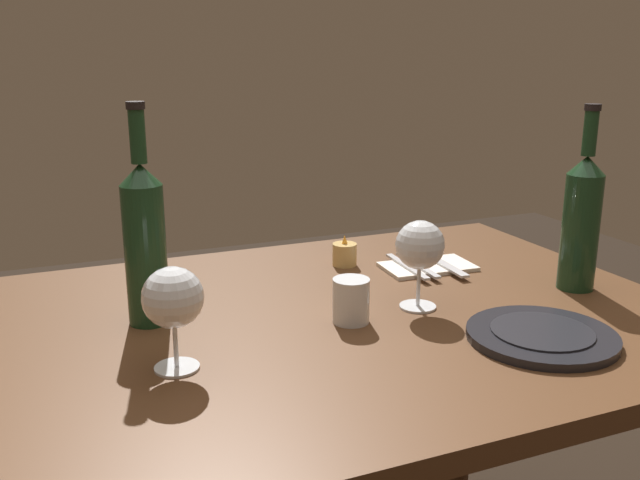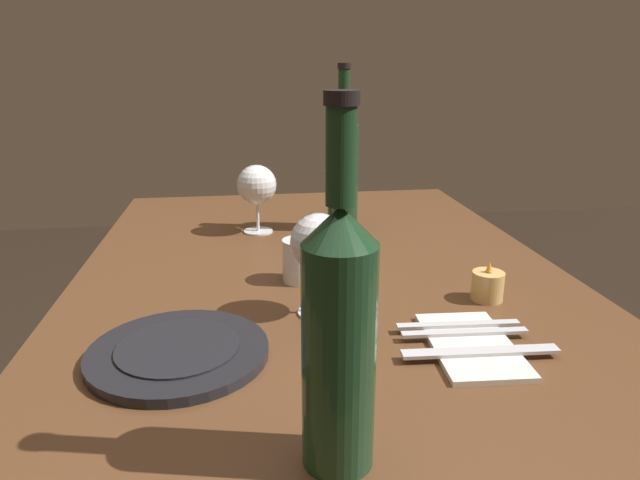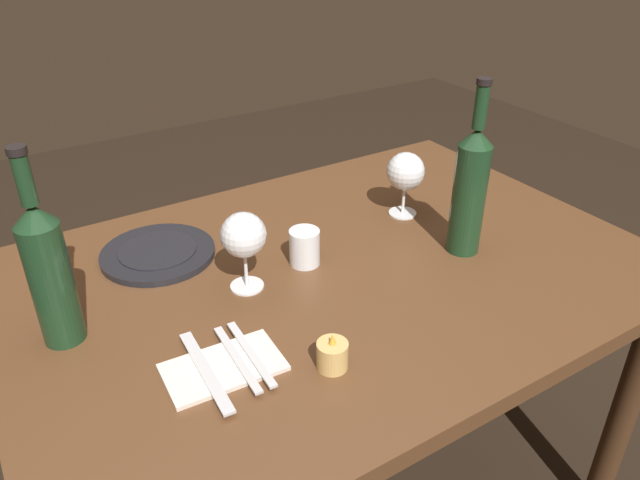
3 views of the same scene
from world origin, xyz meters
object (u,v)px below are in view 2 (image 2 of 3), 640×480
(wine_glass_left, at_px, (257,186))
(votive_candle, at_px, (487,287))
(wine_bottle_second, at_px, (339,333))
(dinner_plate, at_px, (178,352))
(wine_glass_right, at_px, (319,244))
(fork_outer, at_px, (458,325))
(fork_inner, at_px, (465,333))
(folded_napkin, at_px, (471,345))
(table_knife, at_px, (480,352))
(water_tumbler, at_px, (300,263))
(wine_bottle, at_px, (343,167))

(wine_glass_left, relative_size, votive_candle, 2.31)
(wine_bottle_second, bearing_deg, wine_glass_left, -176.17)
(votive_candle, height_order, dinner_plate, votive_candle)
(votive_candle, bearing_deg, wine_glass_right, -86.74)
(fork_outer, bearing_deg, fork_inner, 0.00)
(votive_candle, bearing_deg, fork_outer, -40.75)
(folded_napkin, xyz_separation_m, fork_inner, (-0.03, 0.00, 0.01))
(folded_napkin, bearing_deg, fork_inner, 180.00)
(dinner_plate, bearing_deg, wine_glass_right, 118.19)
(wine_bottle_second, relative_size, fork_inner, 1.96)
(wine_bottle_second, relative_size, folded_napkin, 1.80)
(dinner_plate, bearing_deg, votive_candle, 104.47)
(wine_glass_right, height_order, fork_outer, wine_glass_right)
(wine_glass_left, xyz_separation_m, fork_inner, (0.56, 0.27, -0.10))
(wine_glass_right, bearing_deg, wine_glass_left, -169.99)
(votive_candle, height_order, folded_napkin, votive_candle)
(fork_inner, height_order, fork_outer, same)
(wine_glass_left, xyz_separation_m, table_knife, (0.62, 0.27, -0.10))
(folded_napkin, bearing_deg, water_tumbler, -143.31)
(wine_glass_left, relative_size, wine_bottle, 0.42)
(wine_glass_right, relative_size, votive_candle, 2.40)
(water_tumbler, bearing_deg, dinner_plate, -37.11)
(wine_glass_left, relative_size, wine_bottle_second, 0.44)
(wine_bottle, distance_m, table_knife, 0.64)
(wine_bottle_second, xyz_separation_m, table_knife, (-0.17, 0.22, -0.13))
(wine_bottle_second, bearing_deg, table_knife, 127.58)
(votive_candle, height_order, fork_outer, votive_candle)
(votive_candle, xyz_separation_m, dinner_plate, (0.12, -0.48, -0.02))
(folded_napkin, bearing_deg, votive_candle, 149.89)
(dinner_plate, xyz_separation_m, folded_napkin, (0.03, 0.39, -0.00))
(wine_glass_left, height_order, folded_napkin, wine_glass_left)
(wine_bottle, xyz_separation_m, water_tumbler, (0.32, -0.13, -0.11))
(wine_bottle, xyz_separation_m, votive_candle, (0.44, 0.16, -0.12))
(wine_glass_right, height_order, table_knife, wine_glass_right)
(folded_napkin, xyz_separation_m, fork_outer, (-0.05, 0.00, 0.01))
(wine_bottle_second, xyz_separation_m, water_tumbler, (-0.48, 0.01, -0.10))
(wine_bottle, height_order, dinner_plate, wine_bottle)
(wine_bottle, height_order, folded_napkin, wine_bottle)
(wine_glass_right, xyz_separation_m, water_tumbler, (-0.14, -0.01, -0.08))
(wine_bottle, bearing_deg, dinner_plate, -29.54)
(folded_napkin, bearing_deg, table_knife, 0.00)
(folded_napkin, bearing_deg, wine_glass_right, -125.53)
(water_tumbler, height_order, dinner_plate, water_tumbler)
(wine_glass_right, xyz_separation_m, fork_outer, (0.09, 0.19, -0.10))
(wine_glass_left, distance_m, water_tumbler, 0.33)
(wine_bottle, distance_m, water_tumbler, 0.36)
(wine_glass_left, bearing_deg, table_knife, 23.71)
(water_tumbler, bearing_deg, fork_outer, 42.28)
(dinner_plate, bearing_deg, wine_bottle, 150.46)
(dinner_plate, bearing_deg, folded_napkin, 85.91)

